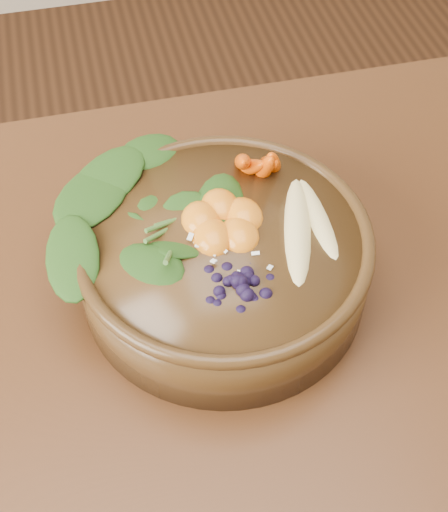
{
  "coord_description": "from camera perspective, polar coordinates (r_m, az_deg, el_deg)",
  "views": [
    {
      "loc": [
        -0.05,
        -0.32,
        1.35
      ],
      "look_at": [
        0.06,
        0.12,
        0.8
      ],
      "focal_mm": 50.0,
      "sensor_mm": 36.0,
      "label": 1
    }
  ],
  "objects": [
    {
      "name": "dining_table",
      "position": [
        0.77,
        -2.03,
        -14.64
      ],
      "size": [
        1.6,
        0.9,
        0.75
      ],
      "color": "#331C0C",
      "rests_on": "ground"
    },
    {
      "name": "stoneware_bowl",
      "position": [
        0.73,
        -0.0,
        -0.5
      ],
      "size": [
        0.32,
        0.32,
        0.08
      ],
      "primitive_type": "cylinder",
      "rotation": [
        0.0,
        0.0,
        -0.08
      ],
      "color": "#402911",
      "rests_on": "dining_table"
    },
    {
      "name": "kale_heap",
      "position": [
        0.72,
        -4.38,
        5.91
      ],
      "size": [
        0.21,
        0.19,
        0.04
      ],
      "primitive_type": null,
      "rotation": [
        0.0,
        0.0,
        -0.08
      ],
      "color": "#234516",
      "rests_on": "stoneware_bowl"
    },
    {
      "name": "carrot_cluster",
      "position": [
        0.73,
        3.17,
        8.78
      ],
      "size": [
        0.07,
        0.07,
        0.08
      ],
      "primitive_type": null,
      "rotation": [
        0.0,
        0.0,
        -0.08
      ],
      "color": "#E84B01",
      "rests_on": "stoneware_bowl"
    },
    {
      "name": "banana_halves",
      "position": [
        0.7,
        6.81,
        3.36
      ],
      "size": [
        0.07,
        0.16,
        0.03
      ],
      "rotation": [
        0.0,
        0.0,
        -0.08
      ],
      "color": "#E0CC84",
      "rests_on": "stoneware_bowl"
    },
    {
      "name": "mandarin_cluster",
      "position": [
        0.7,
        -0.07,
        3.57
      ],
      "size": [
        0.09,
        0.1,
        0.03
      ],
      "primitive_type": null,
      "rotation": [
        0.0,
        0.0,
        -0.08
      ],
      "color": "orange",
      "rests_on": "stoneware_bowl"
    },
    {
      "name": "blueberry_pile",
      "position": [
        0.64,
        1.11,
        -1.26
      ],
      "size": [
        0.14,
        0.11,
        0.04
      ],
      "primitive_type": null,
      "rotation": [
        0.0,
        0.0,
        -0.08
      ],
      "color": "black",
      "rests_on": "stoneware_bowl"
    },
    {
      "name": "coconut_flakes",
      "position": [
        0.68,
        0.43,
        0.53
      ],
      "size": [
        0.1,
        0.08,
        0.01
      ],
      "primitive_type": null,
      "rotation": [
        0.0,
        0.0,
        -0.08
      ],
      "color": "white",
      "rests_on": "stoneware_bowl"
    }
  ]
}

